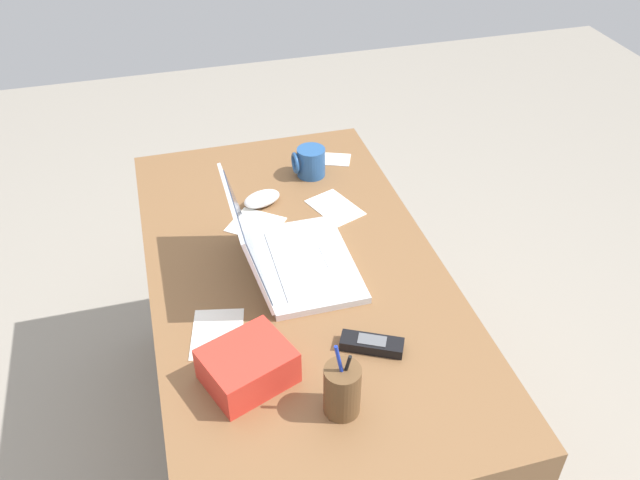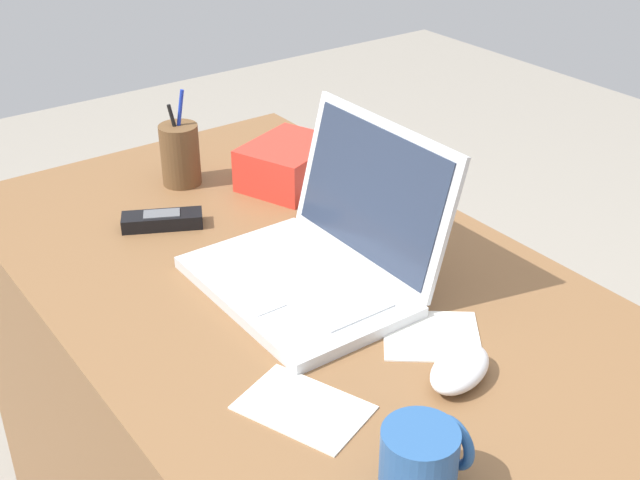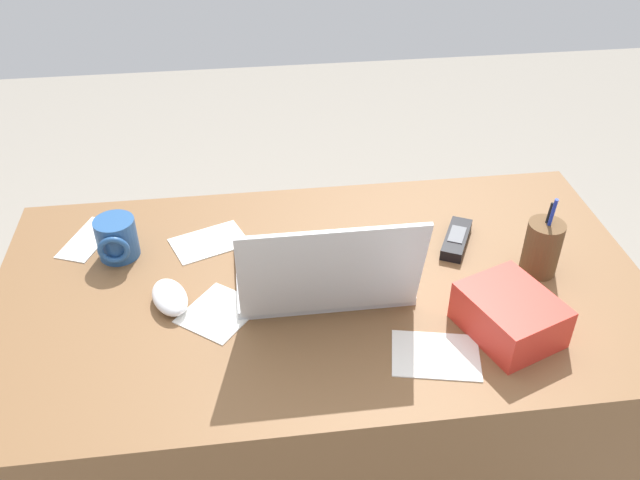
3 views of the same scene
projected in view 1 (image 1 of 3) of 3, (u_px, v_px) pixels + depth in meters
ground_plane at (301, 448)px, 2.09m from camera, size 6.00×6.00×0.00m
desk at (299, 369)px, 1.86m from camera, size 1.29×0.71×0.74m
laptop at (287, 256)px, 1.59m from camera, size 0.33×0.29×0.23m
computer_mouse at (262, 199)px, 1.84m from camera, size 0.09×0.12×0.04m
coffee_mug_white at (310, 162)px, 1.94m from camera, size 0.08×0.09×0.09m
cordless_phone at (372, 344)px, 1.41m from camera, size 0.10×0.14×0.03m
pen_holder at (342, 390)px, 1.26m from camera, size 0.07×0.07×0.18m
snack_bag at (248, 366)px, 1.33m from camera, size 0.19×0.21×0.08m
paper_note_near_laptop at (335, 208)px, 1.83m from camera, size 0.18×0.15×0.00m
paper_note_left at (217, 334)px, 1.45m from camera, size 0.17×0.14×0.00m
paper_note_right at (325, 159)px, 2.04m from camera, size 0.12×0.17×0.00m
paper_note_front at (256, 225)px, 1.77m from camera, size 0.17×0.17×0.00m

